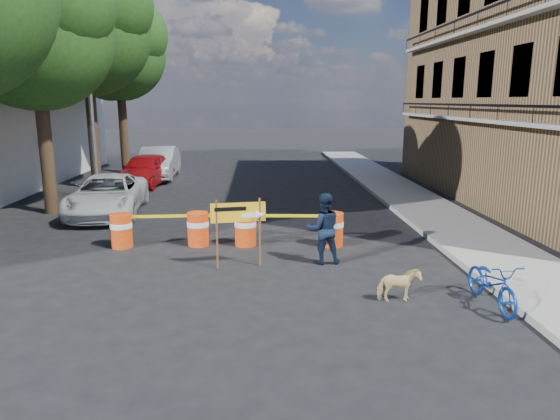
{
  "coord_description": "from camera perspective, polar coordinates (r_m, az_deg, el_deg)",
  "views": [
    {
      "loc": [
        0.29,
        -10.13,
        3.8
      ],
      "look_at": [
        0.81,
        1.22,
        1.3
      ],
      "focal_mm": 32.0,
      "sensor_mm": 36.0,
      "label": 1
    }
  ],
  "objects": [
    {
      "name": "ground",
      "position": [
        10.82,
        -4.04,
        -8.19
      ],
      "size": [
        120.0,
        120.0,
        0.0
      ],
      "primitive_type": "plane",
      "color": "black",
      "rests_on": "ground"
    },
    {
      "name": "sidewalk_east",
      "position": [
        17.57,
        17.09,
        -0.38
      ],
      "size": [
        2.4,
        40.0,
        0.15
      ],
      "primitive_type": "cube",
      "color": "gray",
      "rests_on": "ground"
    },
    {
      "name": "tree_mid_a",
      "position": [
        18.65,
        -26.11,
        18.0
      ],
      "size": [
        5.25,
        5.0,
        8.68
      ],
      "color": "#332316",
      "rests_on": "ground"
    },
    {
      "name": "tree_mid_b",
      "position": [
        23.4,
        -21.24,
        18.77
      ],
      "size": [
        5.67,
        5.4,
        9.62
      ],
      "color": "#332316",
      "rests_on": "ground"
    },
    {
      "name": "tree_far",
      "position": [
        28.13,
        -17.86,
        16.77
      ],
      "size": [
        5.04,
        4.8,
        8.84
      ],
      "color": "#332316",
      "rests_on": "ground"
    },
    {
      "name": "streetlamp",
      "position": [
        20.6,
        -20.79,
        13.23
      ],
      "size": [
        1.25,
        0.18,
        8.0
      ],
      "color": "gray",
      "rests_on": "ground"
    },
    {
      "name": "barrel_far_left",
      "position": [
        13.77,
        -17.69,
        -2.18
      ],
      "size": [
        0.58,
        0.58,
        0.9
      ],
      "color": "red",
      "rests_on": "ground"
    },
    {
      "name": "barrel_mid_left",
      "position": [
        13.46,
        -9.34,
        -2.07
      ],
      "size": [
        0.58,
        0.58,
        0.9
      ],
      "color": "red",
      "rests_on": "ground"
    },
    {
      "name": "barrel_mid_right",
      "position": [
        13.31,
        -3.97,
        -2.1
      ],
      "size": [
        0.58,
        0.58,
        0.9
      ],
      "color": "red",
      "rests_on": "ground"
    },
    {
      "name": "barrel_far_right",
      "position": [
        13.32,
        6.03,
        -2.13
      ],
      "size": [
        0.58,
        0.58,
        0.9
      ],
      "color": "red",
      "rests_on": "ground"
    },
    {
      "name": "detour_sign",
      "position": [
        11.43,
        -4.06,
        -0.89
      ],
      "size": [
        1.25,
        0.3,
        1.62
      ],
      "rotation": [
        0.0,
        0.0,
        0.16
      ],
      "color": "#592D19",
      "rests_on": "ground"
    },
    {
      "name": "pedestrian",
      "position": [
        11.81,
        4.98,
        -2.12
      ],
      "size": [
        0.87,
        0.7,
        1.7
      ],
      "primitive_type": "imported",
      "rotation": [
        0.0,
        0.0,
        3.22
      ],
      "color": "black",
      "rests_on": "ground"
    },
    {
      "name": "bicycle",
      "position": [
        10.11,
        23.29,
        -5.47
      ],
      "size": [
        0.66,
        0.95,
        1.75
      ],
      "primitive_type": "imported",
      "rotation": [
        0.0,
        0.0,
        0.06
      ],
      "color": "navy",
      "rests_on": "ground"
    },
    {
      "name": "dog",
      "position": [
        9.94,
        13.42,
        -8.34
      ],
      "size": [
        0.83,
        0.44,
        0.68
      ],
      "primitive_type": "imported",
      "rotation": [
        0.0,
        0.0,
        1.67
      ],
      "color": "#DEC57F",
      "rests_on": "ground"
    },
    {
      "name": "suv_white",
      "position": [
        17.89,
        -19.12,
        1.62
      ],
      "size": [
        2.57,
        4.93,
        1.33
      ],
      "primitive_type": "imported",
      "rotation": [
        0.0,
        0.0,
        0.08
      ],
      "color": "silver",
      "rests_on": "ground"
    },
    {
      "name": "sedan_red",
      "position": [
        23.54,
        -15.13,
        4.48
      ],
      "size": [
        2.28,
        4.46,
        1.45
      ],
      "primitive_type": "imported",
      "rotation": [
        0.0,
        0.0,
        -0.14
      ],
      "color": "#A10D12",
      "rests_on": "ground"
    },
    {
      "name": "sedan_silver",
      "position": [
        25.63,
        -13.69,
        5.29
      ],
      "size": [
        1.79,
        4.76,
        1.55
      ],
      "primitive_type": "imported",
      "rotation": [
        0.0,
        0.0,
        0.03
      ],
      "color": "#BBBCC3",
      "rests_on": "ground"
    }
  ]
}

